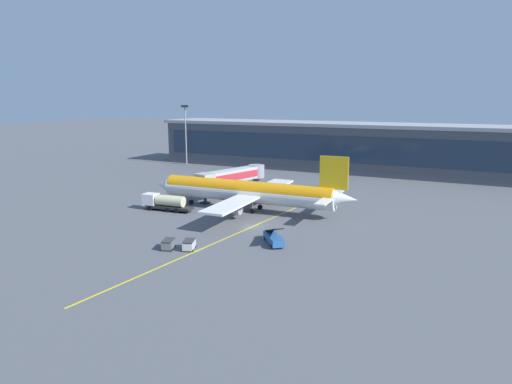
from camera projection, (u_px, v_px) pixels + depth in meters
name	position (u px, v px, depth m)	size (l,w,h in m)	color
ground_plane	(252.00, 226.00, 80.40)	(700.00, 700.00, 0.00)	#515459
apron_lead_in_line	(259.00, 224.00, 81.99)	(0.30, 80.00, 0.01)	yellow
terminal_building	(401.00, 149.00, 135.11)	(160.59, 19.52, 14.97)	#424751
main_airliner	(248.00, 192.00, 91.00)	(44.48, 35.15, 12.03)	white
jet_bridge	(234.00, 176.00, 103.73)	(8.63, 20.00, 6.63)	#B2B7BC
fuel_tanker	(164.00, 202.00, 91.67)	(10.99, 3.54, 3.25)	#232326
belt_loader	(274.00, 238.00, 70.56)	(5.39, 6.18, 3.49)	#285B9E
baggage_cart_0	(168.00, 244.00, 68.19)	(2.37, 3.02, 1.48)	#595B60
baggage_cart_1	(189.00, 245.00, 67.88)	(2.37, 3.02, 1.48)	#B2B7BC
apron_light_mast_0	(186.00, 129.00, 153.70)	(2.80, 0.50, 20.28)	gray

